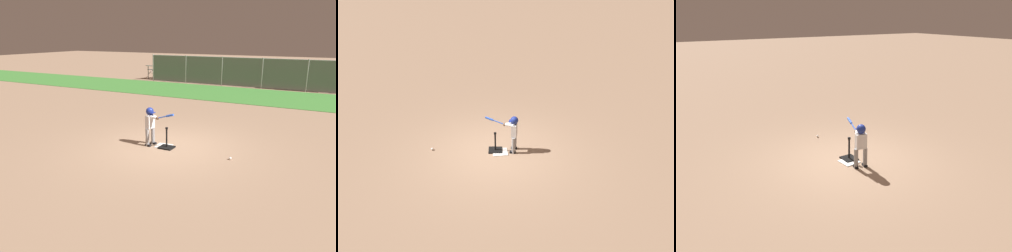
% 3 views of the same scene
% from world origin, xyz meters
% --- Properties ---
extents(ground_plane, '(90.00, 90.00, 0.00)m').
position_xyz_m(ground_plane, '(0.00, 0.00, 0.00)').
color(ground_plane, '#93755B').
extents(grass_outfield_strip, '(56.00, 4.85, 0.02)m').
position_xyz_m(grass_outfield_strip, '(0.00, 9.52, 0.01)').
color(grass_outfield_strip, '#3D7F33').
rests_on(grass_outfield_strip, ground_plane).
extents(backstop_fence, '(15.32, 0.08, 1.85)m').
position_xyz_m(backstop_fence, '(0.00, 12.28, 0.97)').
color(backstop_fence, '#9E9EA3').
rests_on(backstop_fence, ground_plane).
extents(home_plate, '(0.48, 0.48, 0.02)m').
position_xyz_m(home_plate, '(-0.13, 0.01, 0.01)').
color(home_plate, white).
rests_on(home_plate, ground_plane).
extents(batting_tee, '(0.41, 0.37, 0.62)m').
position_xyz_m(batting_tee, '(0.02, -0.08, 0.09)').
color(batting_tee, black).
rests_on(batting_tee, ground_plane).
extents(batter_child, '(0.97, 0.38, 1.14)m').
position_xyz_m(batter_child, '(-0.51, -0.07, 0.72)').
color(batter_child, gray).
rests_on(batter_child, ground_plane).
extents(baseball, '(0.07, 0.07, 0.07)m').
position_xyz_m(baseball, '(1.93, -0.12, 0.04)').
color(baseball, white).
rests_on(baseball, ground_plane).
extents(bleachers_far_right, '(4.02, 1.85, 1.03)m').
position_xyz_m(bleachers_far_right, '(-6.57, 13.48, 0.50)').
color(bleachers_far_right, gray).
rests_on(bleachers_far_right, ground_plane).
extents(bleachers_center, '(3.58, 2.58, 1.22)m').
position_xyz_m(bleachers_center, '(2.50, 13.56, 0.60)').
color(bleachers_center, gray).
rests_on(bleachers_center, ground_plane).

